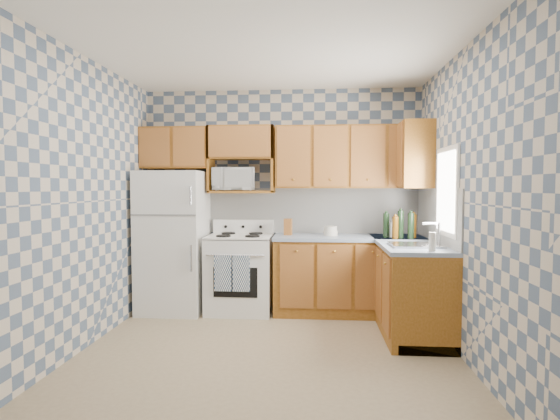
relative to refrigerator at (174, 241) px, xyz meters
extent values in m
plane|color=#877254|center=(1.27, -1.25, -0.84)|extent=(3.40, 3.40, 0.00)
cube|color=#4C5E78|center=(1.27, 0.35, 0.51)|extent=(3.40, 0.02, 2.70)
cube|color=#4C5E78|center=(2.97, -1.25, 0.51)|extent=(0.02, 3.20, 2.70)
cube|color=silver|center=(1.68, 0.34, 0.36)|extent=(2.60, 0.02, 0.56)
cube|color=silver|center=(2.96, -0.45, 0.36)|extent=(0.02, 1.60, 0.56)
cube|color=silver|center=(0.00, 0.00, 0.00)|extent=(0.75, 0.70, 1.68)
cube|color=silver|center=(0.80, 0.03, -0.39)|extent=(0.76, 0.65, 0.90)
cube|color=silver|center=(0.80, 0.03, 0.07)|extent=(0.76, 0.65, 0.02)
cube|color=silver|center=(0.80, 0.30, 0.16)|extent=(0.76, 0.08, 0.17)
cube|color=navy|center=(0.67, -0.32, -0.31)|extent=(0.19, 0.02, 0.41)
cube|color=navy|center=(0.88, -0.32, -0.31)|extent=(0.19, 0.02, 0.41)
cube|color=brown|center=(2.10, 0.05, -0.40)|extent=(1.75, 0.60, 0.88)
cube|color=brown|center=(2.67, -0.45, -0.40)|extent=(0.60, 1.60, 0.88)
cube|color=gray|center=(2.10, 0.05, 0.06)|extent=(1.77, 0.63, 0.04)
cube|color=gray|center=(2.67, -0.45, 0.06)|extent=(0.63, 1.60, 0.04)
cube|color=brown|center=(2.10, 0.19, 1.01)|extent=(1.75, 0.33, 0.74)
cube|color=brown|center=(-0.02, 0.19, 1.13)|extent=(0.82, 0.33, 0.50)
cube|color=brown|center=(2.81, 0.00, 1.01)|extent=(0.33, 0.70, 0.74)
cube|color=brown|center=(0.80, 0.19, 0.60)|extent=(0.80, 0.33, 0.03)
imported|color=silver|center=(0.70, 0.19, 0.75)|extent=(0.55, 0.41, 0.28)
cube|color=#B7B7BC|center=(2.67, -0.80, 0.09)|extent=(0.48, 0.40, 0.03)
cube|color=silver|center=(2.96, -0.80, 0.61)|extent=(0.02, 0.66, 0.86)
cylinder|color=black|center=(2.66, -0.15, 0.23)|extent=(0.07, 0.07, 0.31)
cylinder|color=black|center=(2.76, -0.21, 0.22)|extent=(0.07, 0.07, 0.29)
cylinder|color=#5D360B|center=(2.81, -0.11, 0.21)|extent=(0.07, 0.07, 0.27)
cylinder|color=#5D360B|center=(2.59, -0.21, 0.20)|extent=(0.07, 0.07, 0.25)
cylinder|color=black|center=(2.51, -0.09, 0.22)|extent=(0.07, 0.07, 0.28)
cube|color=brown|center=(1.38, 0.08, 0.18)|extent=(0.10, 0.10, 0.20)
cylinder|color=silver|center=(2.60, -0.05, 0.17)|extent=(0.14, 0.14, 0.17)
cylinder|color=beige|center=(2.74, -1.14, 0.17)|extent=(0.06, 0.06, 0.17)
camera|label=1|loc=(1.68, -5.11, 0.65)|focal=28.00mm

